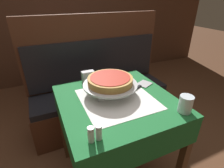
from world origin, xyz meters
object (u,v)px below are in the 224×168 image
deep_dish_pizza (110,80)px  salt_shaker (91,135)px  napkin_holder (88,76)px  booth_bench (100,95)px  dining_table_rear (68,52)px  pepper_shaker (99,132)px  condiment_caddy (68,42)px  water_glass_near (186,104)px  pizza_pan_stand (110,85)px  dining_table_front (117,113)px  pizza_server (140,86)px

deep_dish_pizza → salt_shaker: 0.47m
napkin_holder → booth_bench: bearing=58.7°
dining_table_rear → pepper_shaker: (-0.24, -1.99, 0.17)m
condiment_caddy → water_glass_near: bearing=-80.5°
deep_dish_pizza → booth_bench: bearing=77.0°
pizza_pan_stand → booth_bench: bearing=77.0°
dining_table_front → pizza_server: pizza_server is taller
dining_table_front → water_glass_near: (0.31, -0.30, 0.17)m
dining_table_front → condiment_caddy: 1.61m
dining_table_rear → condiment_caddy: bearing=-93.5°
dining_table_front → pizza_pan_stand: pizza_pan_stand is taller
booth_bench → pepper_shaker: booth_bench is taller
pizza_server → deep_dish_pizza: bearing=-179.2°
dining_table_front → dining_table_rear: 1.69m
booth_bench → condiment_caddy: bearing=99.0°
dining_table_rear → napkin_holder: (-0.10, -1.35, 0.17)m
dining_table_front → condiment_caddy: (-0.01, 1.60, 0.15)m
napkin_holder → dining_table_front: bearing=-73.6°
water_glass_near → dining_table_front: bearing=136.2°
pepper_shaker → pizza_pan_stand: bearing=59.1°
pizza_server → napkin_holder: bearing=142.7°
deep_dish_pizza → salt_shaker: (-0.27, -0.38, -0.07)m
deep_dish_pizza → water_glass_near: deep_dish_pizza is taller
dining_table_rear → salt_shaker: bearing=-98.1°
water_glass_near → napkin_holder: (-0.41, 0.64, -0.01)m
napkin_holder → condiment_caddy: condiment_caddy is taller
pizza_pan_stand → pizza_server: 0.26m
dining_table_front → pizza_pan_stand: size_ratio=2.01×
booth_bench → pizza_server: booth_bench is taller
deep_dish_pizza → salt_shaker: deep_dish_pizza is taller
deep_dish_pizza → water_glass_near: size_ratio=2.93×
napkin_holder → condiment_caddy: bearing=85.8°
water_glass_near → napkin_holder: size_ratio=1.07×
booth_bench → pizza_pan_stand: size_ratio=3.96×
dining_table_rear → booth_bench: size_ratio=0.50×
water_glass_near → pizza_pan_stand: bearing=130.7°
pepper_shaker → dining_table_rear: bearing=83.1°
condiment_caddy → pizza_pan_stand: bearing=-90.4°
dining_table_rear → salt_shaker: salt_shaker is taller
dining_table_rear → condiment_caddy: size_ratio=5.30×
salt_shaker → napkin_holder: (0.18, 0.64, 0.00)m
dining_table_rear → deep_dish_pizza: bearing=-90.5°
dining_table_front → napkin_holder: napkin_holder is taller
condiment_caddy → dining_table_front: bearing=-89.8°
dining_table_front → pizza_pan_stand: (-0.02, 0.08, 0.19)m
dining_table_rear → booth_bench: booth_bench is taller
dining_table_front → pizza_server: size_ratio=2.83×
pepper_shaker → water_glass_near: bearing=0.0°
pizza_server → napkin_holder: (-0.33, 0.25, 0.04)m
pizza_server → salt_shaker: salt_shaker is taller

